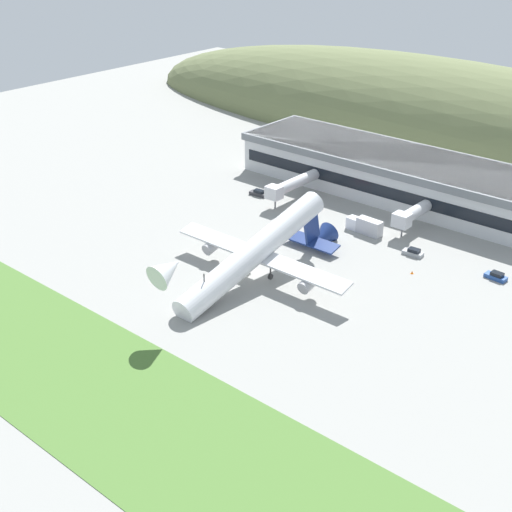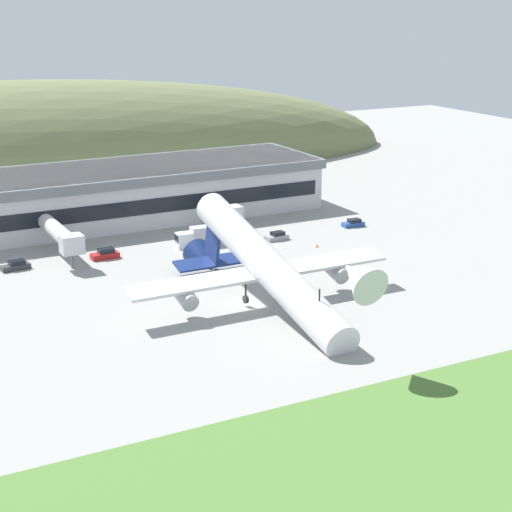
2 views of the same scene
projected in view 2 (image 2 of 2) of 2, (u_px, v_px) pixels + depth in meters
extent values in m
plane|color=gray|center=(249.00, 305.00, 116.14)|extent=(320.45, 320.45, 0.00)
cube|color=#4C7533|center=(446.00, 437.00, 81.51)|extent=(288.41, 25.29, 0.08)
cube|color=silver|center=(116.00, 194.00, 158.62)|extent=(76.77, 20.64, 9.71)
cube|color=slate|center=(115.00, 173.00, 157.45)|extent=(77.97, 21.84, 1.75)
cube|color=black|center=(136.00, 208.00, 150.00)|extent=(73.70, 0.16, 2.72)
cylinder|color=silver|center=(58.00, 232.00, 136.44)|extent=(2.60, 15.58, 2.60)
cube|color=silver|center=(72.00, 244.00, 129.85)|extent=(3.38, 2.86, 2.86)
cylinder|color=slate|center=(72.00, 256.00, 130.86)|extent=(0.36, 0.36, 4.00)
cylinder|color=silver|center=(218.00, 208.00, 151.78)|extent=(2.60, 10.45, 2.60)
cube|color=silver|center=(231.00, 214.00, 147.36)|extent=(3.38, 2.86, 2.86)
cylinder|color=slate|center=(230.00, 225.00, 148.37)|extent=(0.36, 0.36, 4.00)
cylinder|color=silver|center=(269.00, 267.00, 113.42)|extent=(4.62, 37.40, 13.00)
cone|color=silver|center=(358.00, 276.00, 94.53)|extent=(4.53, 5.98, 5.57)
cone|color=navy|center=(204.00, 261.00, 132.71)|extent=(4.53, 6.88, 5.78)
cube|color=navy|center=(213.00, 238.00, 128.30)|extent=(0.50, 5.78, 8.32)
cube|color=navy|center=(213.00, 261.00, 129.62)|extent=(12.02, 3.23, 1.09)
cube|color=silver|center=(262.00, 272.00, 115.32)|extent=(38.47, 3.61, 1.26)
cylinder|color=#9E9EA3|center=(185.00, 297.00, 110.15)|extent=(2.30, 4.03, 3.06)
cylinder|color=#9E9EA3|center=(336.00, 271.00, 120.43)|extent=(2.30, 4.03, 3.06)
cylinder|color=#2D2D2D|center=(246.00, 292.00, 114.88)|extent=(0.28, 0.28, 2.20)
cylinder|color=#2D2D2D|center=(246.00, 299.00, 115.21)|extent=(0.45, 1.10, 1.10)
cylinder|color=#2D2D2D|center=(279.00, 286.00, 117.15)|extent=(0.28, 0.28, 2.20)
cylinder|color=#2D2D2D|center=(279.00, 294.00, 117.47)|extent=(0.45, 1.10, 1.10)
cylinder|color=#2D2D2D|center=(319.00, 297.00, 102.69)|extent=(0.22, 0.22, 1.98)
cylinder|color=#2D2D2D|center=(319.00, 304.00, 102.98)|extent=(0.30, 0.82, 0.82)
cube|color=#B21E1E|center=(105.00, 256.00, 136.19)|extent=(4.47, 1.96, 0.92)
cube|color=black|center=(106.00, 250.00, 136.05)|extent=(2.47, 1.65, 0.75)
cube|color=#999EA3|center=(277.00, 238.00, 146.53)|extent=(4.17, 2.06, 0.78)
cube|color=black|center=(278.00, 233.00, 146.43)|extent=(2.33, 1.66, 0.64)
cube|color=#264C99|center=(353.00, 224.00, 154.92)|extent=(4.13, 2.06, 0.77)
cube|color=black|center=(354.00, 220.00, 154.79)|extent=(2.31, 1.66, 0.63)
cube|color=#333338|center=(16.00, 267.00, 130.70)|extent=(4.50, 2.07, 0.81)
cube|color=black|center=(17.00, 262.00, 130.60)|extent=(2.52, 1.63, 0.66)
cube|color=silver|center=(184.00, 240.00, 141.72)|extent=(2.72, 2.36, 2.56)
cube|color=black|center=(177.00, 239.00, 141.06)|extent=(0.19, 1.88, 1.13)
cube|color=#B7B7BC|center=(207.00, 235.00, 143.20)|extent=(5.63, 2.53, 3.29)
cube|color=orange|center=(317.00, 247.00, 142.43)|extent=(0.52, 0.52, 0.03)
cone|color=orange|center=(317.00, 245.00, 142.35)|extent=(0.40, 0.40, 0.55)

